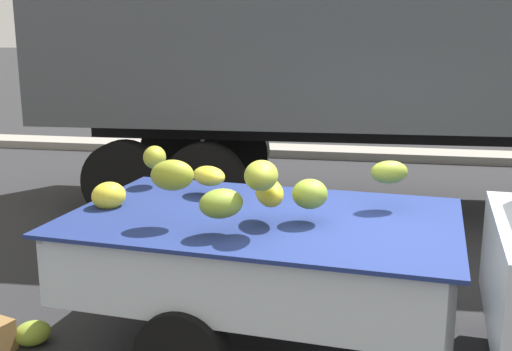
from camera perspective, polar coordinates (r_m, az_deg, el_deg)
name	(u,v)px	position (r m, az deg, el deg)	size (l,w,h in m)	color
curb_strip	(385,154)	(12.63, 11.89, 1.96)	(80.00, 0.80, 0.16)	gray
semi_trailer	(483,25)	(8.89, 20.27, 12.93)	(12.10, 3.13, 3.95)	#4C5156
fallen_banana_bunch_near_tailgate	(33,333)	(5.36, -20.01, -13.57)	(0.29, 0.24, 0.19)	#8CA432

